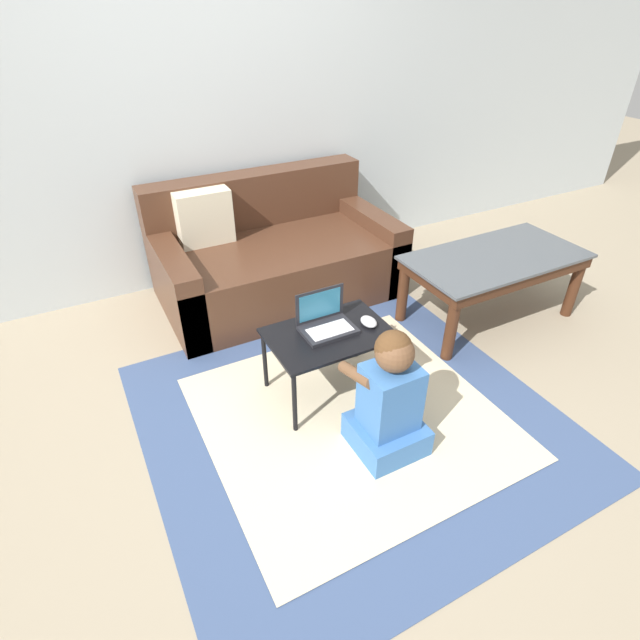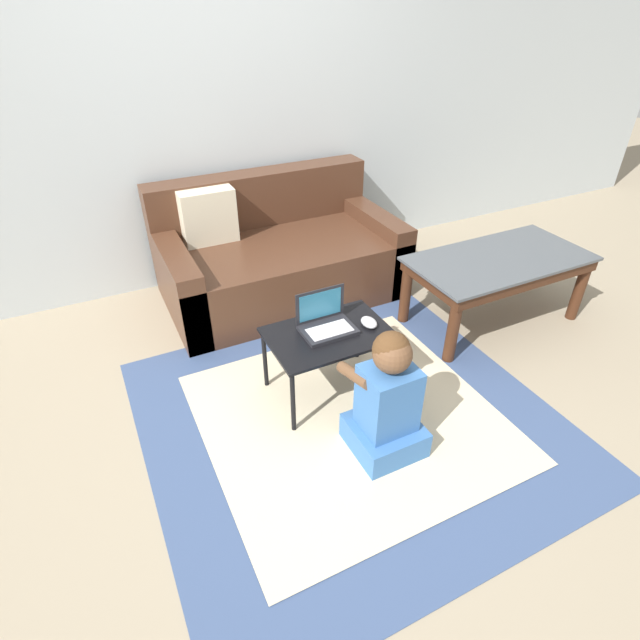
{
  "view_description": "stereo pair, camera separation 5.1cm",
  "coord_description": "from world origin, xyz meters",
  "px_view_note": "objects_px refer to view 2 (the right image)",
  "views": [
    {
      "loc": [
        -0.96,
        -1.78,
        1.88
      ],
      "look_at": [
        0.03,
        0.1,
        0.45
      ],
      "focal_mm": 28.0,
      "sensor_mm": 36.0,
      "label": 1
    },
    {
      "loc": [
        -0.92,
        -1.8,
        1.88
      ],
      "look_at": [
        0.03,
        0.1,
        0.45
      ],
      "focal_mm": 28.0,
      "sensor_mm": 36.0,
      "label": 2
    }
  ],
  "objects_px": {
    "couch": "(277,256)",
    "person_seated": "(387,401)",
    "laptop_desk": "(329,340)",
    "computer_mouse": "(369,322)",
    "coffee_table": "(498,267)",
    "laptop": "(326,324)"
  },
  "relations": [
    {
      "from": "laptop_desk",
      "to": "person_seated",
      "type": "distance_m",
      "value": 0.48
    },
    {
      "from": "couch",
      "to": "laptop",
      "type": "distance_m",
      "value": 1.13
    },
    {
      "from": "person_seated",
      "to": "couch",
      "type": "bearing_deg",
      "value": 85.75
    },
    {
      "from": "couch",
      "to": "person_seated",
      "type": "height_order",
      "value": "couch"
    },
    {
      "from": "couch",
      "to": "laptop",
      "type": "xyz_separation_m",
      "value": [
        -0.17,
        -1.11,
        0.15
      ]
    },
    {
      "from": "person_seated",
      "to": "laptop_desk",
      "type": "bearing_deg",
      "value": 96.55
    },
    {
      "from": "coffee_table",
      "to": "laptop_desk",
      "type": "relative_size",
      "value": 1.82
    },
    {
      "from": "computer_mouse",
      "to": "laptop_desk",
      "type": "bearing_deg",
      "value": 171.74
    },
    {
      "from": "laptop",
      "to": "computer_mouse",
      "type": "height_order",
      "value": "laptop"
    },
    {
      "from": "laptop_desk",
      "to": "laptop",
      "type": "bearing_deg",
      "value": 86.28
    },
    {
      "from": "couch",
      "to": "person_seated",
      "type": "distance_m",
      "value": 1.63
    },
    {
      "from": "coffee_table",
      "to": "laptop_desk",
      "type": "height_order",
      "value": "coffee_table"
    },
    {
      "from": "laptop_desk",
      "to": "person_seated",
      "type": "height_order",
      "value": "person_seated"
    },
    {
      "from": "computer_mouse",
      "to": "person_seated",
      "type": "distance_m",
      "value": 0.49
    },
    {
      "from": "laptop",
      "to": "person_seated",
      "type": "distance_m",
      "value": 0.53
    },
    {
      "from": "couch",
      "to": "laptop_desk",
      "type": "distance_m",
      "value": 1.16
    },
    {
      "from": "laptop_desk",
      "to": "computer_mouse",
      "type": "relative_size",
      "value": 5.8
    },
    {
      "from": "coffee_table",
      "to": "laptop",
      "type": "xyz_separation_m",
      "value": [
        -1.29,
        -0.13,
        0.03
      ]
    },
    {
      "from": "laptop_desk",
      "to": "computer_mouse",
      "type": "bearing_deg",
      "value": -8.26
    },
    {
      "from": "couch",
      "to": "laptop",
      "type": "height_order",
      "value": "couch"
    },
    {
      "from": "coffee_table",
      "to": "computer_mouse",
      "type": "distance_m",
      "value": 1.09
    },
    {
      "from": "coffee_table",
      "to": "person_seated",
      "type": "height_order",
      "value": "person_seated"
    }
  ]
}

